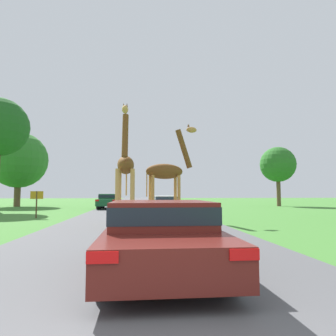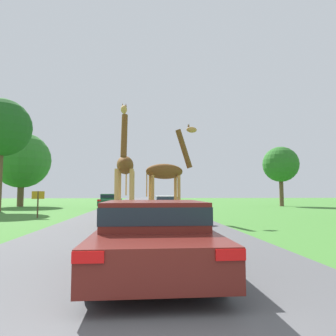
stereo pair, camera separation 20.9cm
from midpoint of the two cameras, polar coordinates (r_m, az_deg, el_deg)
road at (r=31.97m, az=-5.07°, el=-7.28°), size 7.52×120.00×0.00m
giraffe_near_road at (r=15.01m, az=0.26°, el=-0.82°), size 2.72×1.04×5.00m
giraffe_companion at (r=13.07m, az=-7.73°, el=-0.18°), size 0.85×2.86×5.00m
car_lead_maroon at (r=5.69m, az=-1.72°, el=-12.27°), size 1.96×4.42×1.26m
car_queue_right at (r=27.88m, az=-10.66°, el=-6.10°), size 1.73×4.80×1.32m
car_queue_left at (r=21.34m, az=0.13°, el=-6.76°), size 1.74×4.79×1.22m
tree_left_edge at (r=34.53m, az=20.82°, el=0.62°), size 3.80×3.80×6.40m
tree_centre_back at (r=27.00m, az=-28.98°, el=6.70°), size 4.55×4.55×8.83m
tree_far_right at (r=35.19m, az=-25.92°, el=1.33°), size 5.87×5.87×7.82m
sign_post at (r=18.62m, az=-23.23°, el=-5.49°), size 0.70×0.08×1.51m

